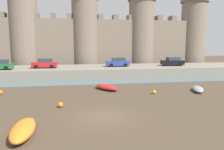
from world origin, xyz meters
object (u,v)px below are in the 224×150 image
at_px(mooring_buoy_mid_mud, 60,105).
at_px(car_quay_east, 173,62).
at_px(mooring_buoy_off_centre, 0,93).
at_px(car_quay_centre_west, 45,63).
at_px(rowboat_foreground_centre, 23,129).
at_px(rowboat_midflat_left, 198,89).
at_px(mooring_buoy_near_shore, 154,92).
at_px(rowboat_foreground_right, 107,87).
at_px(car_quay_centre_east, 118,62).

height_order(mooring_buoy_mid_mud, car_quay_east, car_quay_east).
bearing_deg(mooring_buoy_off_centre, car_quay_centre_west, 76.21).
bearing_deg(rowboat_foreground_centre, car_quay_centre_west, 94.54).
distance_m(rowboat_midflat_left, mooring_buoy_near_shore, 5.64).
relative_size(rowboat_midflat_left, mooring_buoy_mid_mud, 7.45).
bearing_deg(mooring_buoy_off_centre, rowboat_foreground_centre, -66.83).
bearing_deg(rowboat_midflat_left, mooring_buoy_off_centre, 175.13).
bearing_deg(mooring_buoy_near_shore, rowboat_foreground_right, 147.87).
bearing_deg(car_quay_centre_west, mooring_buoy_near_shore, -47.59).
height_order(rowboat_midflat_left, car_quay_centre_east, car_quay_centre_east).
height_order(mooring_buoy_mid_mud, car_quay_centre_west, car_quay_centre_west).
height_order(rowboat_foreground_right, rowboat_midflat_left, rowboat_foreground_right).
height_order(mooring_buoy_mid_mud, mooring_buoy_off_centre, mooring_buoy_off_centre).
bearing_deg(rowboat_foreground_right, rowboat_foreground_centre, -118.65).
bearing_deg(rowboat_foreground_centre, mooring_buoy_near_shore, 38.69).
height_order(mooring_buoy_mid_mud, car_quay_centre_east, car_quay_centre_east).
bearing_deg(mooring_buoy_near_shore, rowboat_foreground_centre, -141.31).
bearing_deg(rowboat_midflat_left, car_quay_centre_east, 113.92).
bearing_deg(rowboat_midflat_left, rowboat_foreground_centre, -150.29).
xyz_separation_m(car_quay_east, car_quay_centre_west, (-23.12, -0.27, 0.00)).
xyz_separation_m(rowboat_foreground_right, mooring_buoy_off_centre, (-12.03, -0.74, -0.09)).
relative_size(car_quay_centre_east, car_quay_east, 1.00).
xyz_separation_m(mooring_buoy_mid_mud, mooring_buoy_near_shore, (10.08, 3.69, -0.02)).
bearing_deg(mooring_buoy_near_shore, mooring_buoy_mid_mud, -159.89).
distance_m(mooring_buoy_near_shore, car_quay_east, 18.13).
bearing_deg(car_quay_east, rowboat_foreground_right, -139.10).
bearing_deg(car_quay_centre_east, mooring_buoy_off_centre, -139.90).
distance_m(rowboat_foreground_right, car_quay_centre_east, 13.33).
bearing_deg(rowboat_foreground_right, rowboat_midflat_left, -14.13).
bearing_deg(rowboat_foreground_centre, mooring_buoy_off_centre, 113.17).
bearing_deg(car_quay_centre_east, car_quay_east, -1.59).
bearing_deg(mooring_buoy_near_shore, car_quay_centre_west, 132.41).
distance_m(mooring_buoy_mid_mud, car_quay_centre_east, 21.49).
relative_size(rowboat_midflat_left, rowboat_foreground_centre, 0.94).
height_order(rowboat_foreground_right, mooring_buoy_off_centre, rowboat_foreground_right).
relative_size(rowboat_midflat_left, car_quay_east, 0.88).
distance_m(mooring_buoy_near_shore, mooring_buoy_off_centre, 17.19).
xyz_separation_m(rowboat_midflat_left, mooring_buoy_near_shore, (-5.62, -0.46, -0.08)).
xyz_separation_m(mooring_buoy_off_centre, car_quay_east, (26.26, 13.07, 2.09)).
bearing_deg(mooring_buoy_off_centre, rowboat_midflat_left, -4.87).
distance_m(mooring_buoy_off_centre, car_quay_east, 29.41).
xyz_separation_m(mooring_buoy_mid_mud, mooring_buoy_off_centre, (-6.95, 6.08, 0.01)).
relative_size(rowboat_midflat_left, car_quay_centre_east, 0.88).
height_order(car_quay_centre_east, car_quay_east, same).
distance_m(rowboat_foreground_centre, car_quay_centre_east, 27.55).
relative_size(mooring_buoy_mid_mud, car_quay_centre_east, 0.12).
height_order(rowboat_midflat_left, mooring_buoy_near_shore, rowboat_midflat_left).
bearing_deg(rowboat_midflat_left, rowboat_foreground_right, 165.87).
bearing_deg(car_quay_east, mooring_buoy_off_centre, -153.55).
bearing_deg(mooring_buoy_near_shore, rowboat_midflat_left, 4.70).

